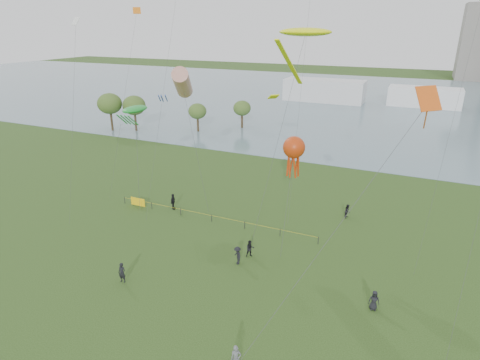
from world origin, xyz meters
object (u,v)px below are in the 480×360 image
at_px(kite_flyer, 236,358).
at_px(kite_stingray, 305,33).
at_px(kite_octopus, 294,148).
at_px(fence, 165,207).

xyz_separation_m(kite_flyer, kite_stingray, (-2.11, 19.40, 18.81)).
bearing_deg(kite_octopus, kite_flyer, -74.62).
xyz_separation_m(kite_stingray, kite_octopus, (0.09, -1.88, -10.14)).
height_order(kite_flyer, kite_octopus, kite_octopus).
height_order(fence, kite_flyer, kite_flyer).
xyz_separation_m(fence, kite_octopus, (15.14, 0.02, 9.04)).
bearing_deg(kite_stingray, fence, -162.24).
height_order(fence, kite_stingray, kite_stingray).
bearing_deg(kite_stingray, kite_octopus, -76.61).
height_order(kite_stingray, kite_octopus, kite_stingray).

